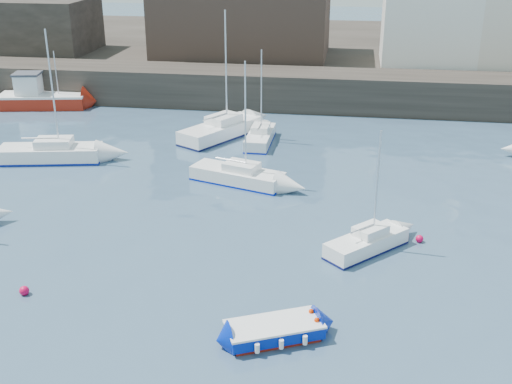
# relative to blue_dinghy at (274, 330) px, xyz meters

# --- Properties ---
(water) EXTENTS (220.00, 220.00, 0.00)m
(water) POSITION_rel_blue_dinghy_xyz_m (-2.28, -1.54, -0.38)
(water) COLOR #2D4760
(water) RESTS_ON ground
(quay_wall) EXTENTS (90.00, 5.00, 3.00)m
(quay_wall) POSITION_rel_blue_dinghy_xyz_m (-2.28, 33.46, 1.12)
(quay_wall) COLOR #28231E
(quay_wall) RESTS_ON ground
(land_strip) EXTENTS (90.00, 32.00, 2.80)m
(land_strip) POSITION_rel_blue_dinghy_xyz_m (-2.28, 51.46, 1.02)
(land_strip) COLOR #28231E
(land_strip) RESTS_ON ground
(bldg_east_d) EXTENTS (11.14, 11.14, 8.95)m
(bldg_east_d) POSITION_rel_blue_dinghy_xyz_m (8.72, 39.96, 6.98)
(bldg_east_d) COLOR white
(bldg_east_d) RESTS_ON land_strip
(warehouse) EXTENTS (16.40, 10.40, 7.60)m
(warehouse) POSITION_rel_blue_dinghy_xyz_m (-8.28, 41.46, 6.24)
(warehouse) COLOR #3D2D26
(warehouse) RESTS_ON land_strip
(bldg_west) EXTENTS (14.00, 8.00, 5.00)m
(bldg_west) POSITION_rel_blue_dinghy_xyz_m (-30.28, 40.46, 4.92)
(bldg_west) COLOR #353028
(bldg_west) RESTS_ON land_strip
(blue_dinghy) EXTENTS (3.90, 2.89, 0.68)m
(blue_dinghy) POSITION_rel_blue_dinghy_xyz_m (0.00, 0.00, 0.00)
(blue_dinghy) COLOR #9A1D0E
(blue_dinghy) RESTS_ON ground
(fishing_boat) EXTENTS (7.54, 3.96, 4.75)m
(fishing_boat) POSITION_rel_blue_dinghy_xyz_m (-23.75, 29.92, 0.54)
(fishing_boat) COLOR #9A1D0E
(fishing_boat) RESTS_ON ground
(sailboat_b) EXTENTS (6.00, 3.54, 7.36)m
(sailboat_b) POSITION_rel_blue_dinghy_xyz_m (-4.11, 15.30, 0.10)
(sailboat_b) COLOR white
(sailboat_b) RESTS_ON ground
(sailboat_c) EXTENTS (4.09, 4.21, 5.86)m
(sailboat_c) POSITION_rel_blue_dinghy_xyz_m (3.45, 7.63, 0.07)
(sailboat_c) COLOR white
(sailboat_c) RESTS_ON ground
(sailboat_e) EXTENTS (6.88, 3.35, 8.49)m
(sailboat_e) POSITION_rel_blue_dinghy_xyz_m (-16.91, 17.32, 0.17)
(sailboat_e) COLOR white
(sailboat_e) RESTS_ON ground
(sailboat_f) EXTENTS (1.64, 5.01, 6.51)m
(sailboat_f) POSITION_rel_blue_dinghy_xyz_m (-3.90, 23.09, 0.08)
(sailboat_f) COLOR white
(sailboat_f) RESTS_ON ground
(sailboat_h) EXTENTS (5.46, 7.13, 8.96)m
(sailboat_h) POSITION_rel_blue_dinghy_xyz_m (-6.90, 23.98, 0.20)
(sailboat_h) COLOR white
(sailboat_h) RESTS_ON ground
(buoy_near) EXTENTS (0.41, 0.41, 0.41)m
(buoy_near) POSITION_rel_blue_dinghy_xyz_m (-10.71, 1.52, -0.38)
(buoy_near) COLOR #D50740
(buoy_near) RESTS_ON ground
(buoy_mid) EXTENTS (0.38, 0.38, 0.38)m
(buoy_mid) POSITION_rel_blue_dinghy_xyz_m (6.01, 8.95, -0.38)
(buoy_mid) COLOR #D50740
(buoy_mid) RESTS_ON ground
(buoy_far) EXTENTS (0.36, 0.36, 0.36)m
(buoy_far) POSITION_rel_blue_dinghy_xyz_m (-6.78, 16.07, -0.38)
(buoy_far) COLOR #D50740
(buoy_far) RESTS_ON ground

